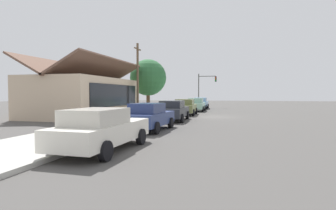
# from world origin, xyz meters

# --- Properties ---
(ground_plane) EXTENTS (120.00, 120.00, 0.00)m
(ground_plane) POSITION_xyz_m (0.00, 0.00, 0.00)
(ground_plane) COLOR #4C4947
(sidewalk_curb) EXTENTS (60.00, 4.20, 0.16)m
(sidewalk_curb) POSITION_xyz_m (0.00, 5.60, 0.08)
(sidewalk_curb) COLOR #B2AFA8
(sidewalk_curb) RESTS_ON ground
(car_ivory) EXTENTS (4.96, 2.21, 1.59)m
(car_ivory) POSITION_xyz_m (-16.48, 2.73, 0.82)
(car_ivory) COLOR silver
(car_ivory) RESTS_ON ground
(car_navy) EXTENTS (4.46, 2.11, 1.59)m
(car_navy) POSITION_xyz_m (-10.58, 2.74, 0.81)
(car_navy) COLOR navy
(car_navy) RESTS_ON ground
(car_charcoal) EXTENTS (4.90, 2.15, 1.59)m
(car_charcoal) POSITION_xyz_m (-4.56, 2.71, 0.82)
(car_charcoal) COLOR #2D3035
(car_charcoal) RESTS_ON ground
(car_olive) EXTENTS (4.59, 2.25, 1.59)m
(car_olive) POSITION_xyz_m (1.40, 2.82, 0.82)
(car_olive) COLOR olive
(car_olive) RESTS_ON ground
(car_seafoam) EXTENTS (4.41, 2.14, 1.59)m
(car_seafoam) POSITION_xyz_m (7.57, 2.61, 0.81)
(car_seafoam) COLOR #9ED1BC
(car_seafoam) RESTS_ON ground
(car_skyblue) EXTENTS (4.90, 2.10, 1.59)m
(car_skyblue) POSITION_xyz_m (13.14, 2.75, 0.82)
(car_skyblue) COLOR #8CB7E0
(car_skyblue) RESTS_ON ground
(storefront_building) EXTENTS (12.82, 6.60, 5.39)m
(storefront_building) POSITION_xyz_m (-1.66, 11.98, 1.93)
(storefront_building) COLOR #CCB293
(storefront_building) RESTS_ON ground
(shade_tree) EXTENTS (4.48, 4.48, 6.36)m
(shade_tree) POSITION_xyz_m (7.03, 8.51, 4.10)
(shade_tree) COLOR brown
(shade_tree) RESTS_ON ground
(traffic_light_main) EXTENTS (0.37, 2.79, 5.20)m
(traffic_light_main) POSITION_xyz_m (17.19, 2.54, 3.49)
(traffic_light_main) COLOR #383833
(traffic_light_main) RESTS_ON ground
(utility_pole_wooden) EXTENTS (1.80, 0.24, 7.50)m
(utility_pole_wooden) POSITION_xyz_m (2.46, 8.20, 3.93)
(utility_pole_wooden) COLOR brown
(utility_pole_wooden) RESTS_ON ground
(fire_hydrant_red) EXTENTS (0.22, 0.22, 0.71)m
(fire_hydrant_red) POSITION_xyz_m (-3.46, 4.20, 0.50)
(fire_hydrant_red) COLOR red
(fire_hydrant_red) RESTS_ON sidewalk_curb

